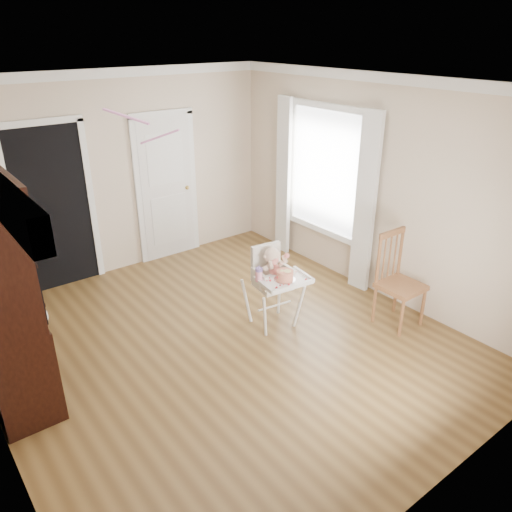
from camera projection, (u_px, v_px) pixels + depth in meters
floor at (225, 344)px, 5.45m from camera, size 5.00×5.00×0.00m
ceiling at (218, 84)px, 4.32m from camera, size 5.00×5.00×0.00m
wall_back at (118, 175)px, 6.69m from camera, size 4.50×0.00×4.50m
wall_right at (373, 188)px, 6.14m from camera, size 0.00×5.00×5.00m
crown_molding at (218, 92)px, 4.35m from camera, size 4.50×5.00×0.12m
doorway at (53, 206)px, 6.28m from camera, size 1.06×0.05×2.22m
closet_door at (167, 189)px, 7.19m from camera, size 0.96×0.09×2.13m
window_right at (323, 180)px, 6.70m from camera, size 0.13×1.84×2.30m
high_chair at (273, 278)px, 5.57m from camera, size 0.63×0.75×0.97m
baby at (272, 266)px, 5.53m from camera, size 0.28×0.22×0.42m
cake at (285, 275)px, 5.35m from camera, size 0.24×0.24×0.11m
sippy_cup at (259, 274)px, 5.31m from camera, size 0.08×0.08×0.19m
dining_chair at (399, 283)px, 5.65m from camera, size 0.45×0.45×1.10m
streamer at (126, 116)px, 4.98m from camera, size 0.33×0.40×0.15m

